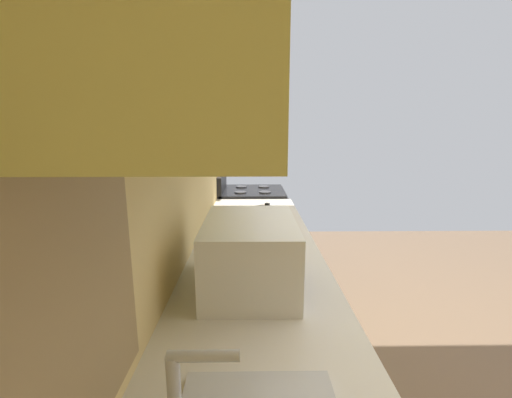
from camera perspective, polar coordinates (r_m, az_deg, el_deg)
name	(u,v)px	position (r m, az deg, el deg)	size (l,w,h in m)	color
ground_plane	(459,390)	(2.57, 31.21, -26.08)	(6.15, 6.15, 0.00)	brown
wall_back	(178,155)	(1.72, -13.05, 7.31)	(3.97, 0.12, 2.76)	#E5C379
counter_run	(255,370)	(1.68, -0.16, -27.10)	(3.10, 0.66, 0.91)	#D5D06C
upper_cabinets	(214,49)	(1.34, -7.12, 24.02)	(1.97, 0.34, 0.65)	#D2CC6D
window_back_wall	(69,307)	(0.63, -29.18, -15.78)	(0.49, 0.02, 0.52)	#997A4C
oven_range	(253,235)	(3.35, -0.57, -6.16)	(0.66, 0.64, 1.09)	black
microwave	(251,253)	(1.31, -0.91, -9.24)	(0.49, 0.35, 0.27)	white
bowl	(264,210)	(2.40, 1.37, -1.90)	(0.14, 0.14, 0.06)	silver
kettle	(267,221)	(1.93, 1.91, -3.75)	(0.16, 0.12, 0.19)	#B7BABF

